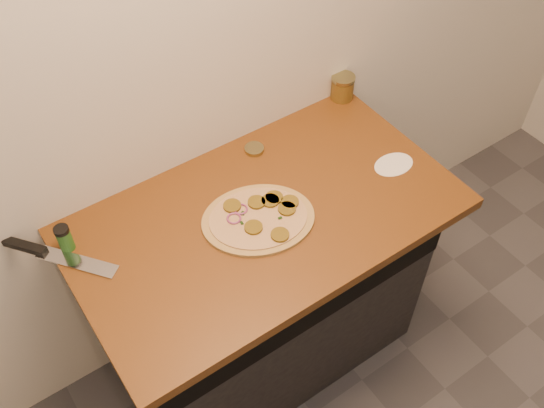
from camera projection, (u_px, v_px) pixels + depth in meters
cabinet at (261, 290)px, 2.24m from camera, size 1.10×0.60×0.86m
countertop at (264, 216)px, 1.88m from camera, size 1.20×0.70×0.04m
pizza at (259, 218)px, 1.84m from camera, size 0.44×0.44×0.02m
chefs_knife at (49, 254)px, 1.75m from camera, size 0.25×0.31×0.02m
mason_jar_lid at (254, 149)px, 2.04m from camera, size 0.07×0.07×0.01m
salsa_jar at (342, 87)px, 2.20m from camera, size 0.09×0.09×0.09m
spice_shaker at (65, 238)px, 1.74m from camera, size 0.04×0.04×0.09m
flour_spill at (394, 164)px, 2.00m from camera, size 0.15×0.15×0.00m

